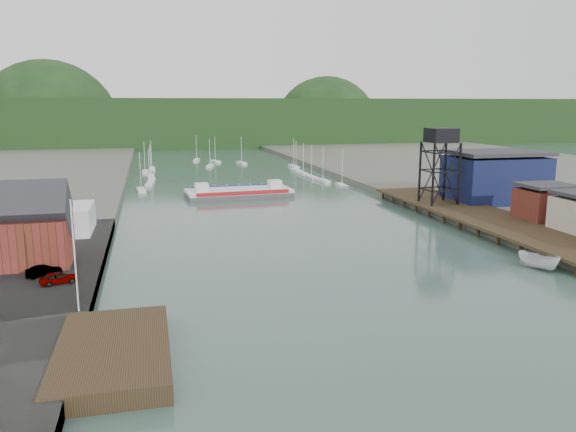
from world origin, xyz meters
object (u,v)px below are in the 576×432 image
harbor_building (23,233)px  car_west_a (58,278)px  chain_ferry (239,192)px  motorboat (539,261)px  lift_tower (441,140)px

harbor_building → car_west_a: (5.56, -9.64, -3.73)m
chain_ferry → motorboat: 80.06m
chain_ferry → motorboat: bearing=-70.7°
lift_tower → chain_ferry: bearing=140.3°
harbor_building → car_west_a: 11.74m
harbor_building → car_west_a: harbor_building is taller
car_west_a → lift_tower: bearing=-78.8°
chain_ferry → car_west_a: size_ratio=6.11×
lift_tower → harbor_building: bearing=-160.0°
lift_tower → car_west_a: (-71.44, -37.64, -13.30)m
harbor_building → chain_ferry: harbor_building is taller
lift_tower → car_west_a: lift_tower is taller
chain_ferry → car_west_a: bearing=-119.4°
motorboat → harbor_building: bearing=146.7°
harbor_building → chain_ferry: bearing=57.1°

